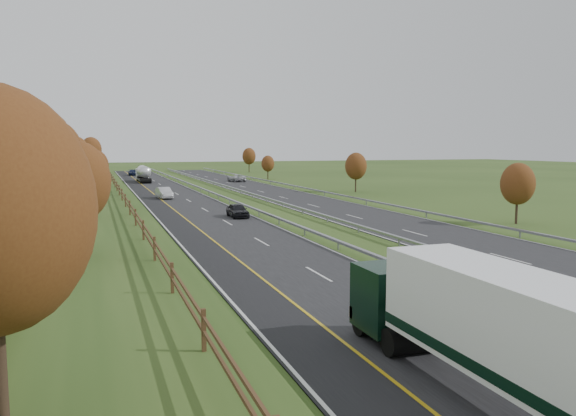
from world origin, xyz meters
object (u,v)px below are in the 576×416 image
Objects in this scene: car_dark_near at (238,210)px; car_small_far at (133,173)px; car_silver_mid at (164,193)px; road_tanker at (143,173)px; car_oncoming at (236,178)px; box_lorry at (526,343)px.

car_small_far is (-4.84, 92.43, 0.01)m from car_dark_near.
car_silver_mid reaches higher than car_small_far.
road_tanker is 28.21m from car_small_far.
car_dark_near is at bearing 68.32° from car_oncoming.
car_silver_mid reaches higher than car_oncoming.
car_silver_mid is 0.95× the size of car_small_far.
car_small_far is at bearing 83.33° from car_silver_mid.
car_oncoming is (18.10, 105.75, -1.51)m from box_lorry.
road_tanker is (-0.88, 110.67, -0.47)m from box_lorry.
car_oncoming is at bearing 80.29° from box_lorry.
car_silver_mid reaches higher than car_dark_near.
car_dark_near is 92.56m from car_small_far.
car_dark_near is at bearing 85.60° from box_lorry.
box_lorry is 3.31× the size of car_silver_mid.
box_lorry is 2.88× the size of car_oncoming.
car_oncoming is (14.53, 59.33, 0.04)m from car_dark_near.
car_oncoming is (18.98, -4.92, -1.04)m from road_tanker.
road_tanker is at bearing 93.10° from car_dark_near.
car_dark_near is 0.84× the size of car_small_far.
car_silver_mid is at bearing -90.57° from road_tanker.
car_small_far is at bearing -67.58° from car_oncoming.
road_tanker is 2.16× the size of car_small_far.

